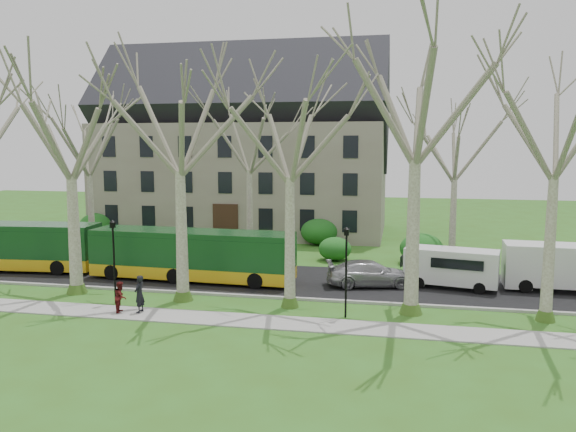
# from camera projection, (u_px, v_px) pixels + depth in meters

# --- Properties ---
(ground) EXTENTS (120.00, 120.00, 0.00)m
(ground) POSITION_uv_depth(u_px,v_px,m) (232.00, 305.00, 29.10)
(ground) COLOR #335E1A
(ground) RESTS_ON ground
(sidewalk) EXTENTS (70.00, 2.00, 0.06)m
(sidewalk) POSITION_uv_depth(u_px,v_px,m) (216.00, 319.00, 26.66)
(sidewalk) COLOR gray
(sidewalk) RESTS_ON ground
(road) EXTENTS (80.00, 8.00, 0.06)m
(road) POSITION_uv_depth(u_px,v_px,m) (258.00, 279.00, 34.44)
(road) COLOR black
(road) RESTS_ON ground
(curb) EXTENTS (80.00, 0.25, 0.14)m
(curb) POSITION_uv_depth(u_px,v_px,m) (240.00, 296.00, 30.55)
(curb) COLOR #A5A39E
(curb) RESTS_ON ground
(building) EXTENTS (26.50, 12.20, 16.00)m
(building) POSITION_uv_depth(u_px,v_px,m) (244.00, 146.00, 52.55)
(building) COLOR slate
(building) RESTS_ON ground
(tree_row_verge) EXTENTS (49.00, 7.00, 14.00)m
(tree_row_verge) POSITION_uv_depth(u_px,v_px,m) (232.00, 169.00, 28.48)
(tree_row_verge) COLOR gray
(tree_row_verge) RESTS_ON ground
(tree_row_far) EXTENTS (33.00, 7.00, 12.00)m
(tree_row_far) POSITION_uv_depth(u_px,v_px,m) (258.00, 176.00, 39.27)
(tree_row_far) COLOR gray
(tree_row_far) RESTS_ON ground
(lamp_row) EXTENTS (36.22, 0.22, 4.30)m
(lamp_row) POSITION_uv_depth(u_px,v_px,m) (225.00, 260.00, 27.79)
(lamp_row) COLOR black
(lamp_row) RESTS_ON ground
(hedges) EXTENTS (30.60, 8.60, 2.00)m
(hedges) POSITION_uv_depth(u_px,v_px,m) (227.00, 238.00, 43.48)
(hedges) COLOR #175319
(hedges) RESTS_ON ground
(bus_lead) EXTENTS (12.82, 3.73, 3.16)m
(bus_lead) POSITION_uv_depth(u_px,v_px,m) (2.00, 246.00, 36.76)
(bus_lead) COLOR #12401A
(bus_lead) RESTS_ON road
(bus_follow) EXTENTS (12.55, 3.10, 3.11)m
(bus_follow) POSITION_uv_depth(u_px,v_px,m) (192.00, 254.00, 33.95)
(bus_follow) COLOR #12401A
(bus_follow) RESTS_ON road
(sedan) EXTENTS (5.41, 3.17, 1.47)m
(sedan) POSITION_uv_depth(u_px,v_px,m) (370.00, 273.00, 32.59)
(sedan) COLOR #A09FA4
(sedan) RESTS_ON road
(van_a) EXTENTS (5.42, 2.87, 2.25)m
(van_a) POSITION_uv_depth(u_px,v_px,m) (451.00, 268.00, 32.16)
(van_a) COLOR silver
(van_a) RESTS_ON road
(van_b) EXTENTS (6.10, 2.47, 2.62)m
(van_b) POSITION_uv_depth(u_px,v_px,m) (560.00, 268.00, 31.45)
(van_b) COLOR silver
(van_b) RESTS_ON road
(pedestrian_a) EXTENTS (0.46, 0.69, 1.84)m
(pedestrian_a) POSITION_uv_depth(u_px,v_px,m) (139.00, 294.00, 27.46)
(pedestrian_a) COLOR black
(pedestrian_a) RESTS_ON sidewalk
(pedestrian_b) EXTENTS (0.76, 0.87, 1.53)m
(pedestrian_b) POSITION_uv_depth(u_px,v_px,m) (121.00, 297.00, 27.54)
(pedestrian_b) COLOR #521213
(pedestrian_b) RESTS_ON sidewalk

